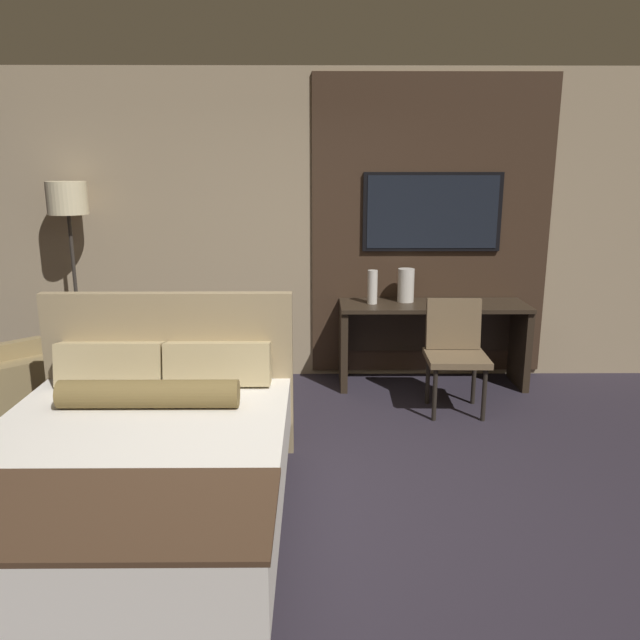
{
  "coord_description": "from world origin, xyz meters",
  "views": [
    {
      "loc": [
        0.18,
        -3.16,
        1.95
      ],
      "look_at": [
        0.21,
        1.09,
        0.9
      ],
      "focal_mm": 35.0,
      "sensor_mm": 36.0,
      "label": 1
    }
  ],
  "objects_px": {
    "desk_chair": "(455,345)",
    "vase_short": "(372,287)",
    "vase_tall": "(406,285)",
    "floor_lamp": "(69,215)",
    "tv": "(432,212)",
    "armchair_by_window": "(11,387)",
    "bed": "(133,475)",
    "desk": "(432,330)"
  },
  "relations": [
    {
      "from": "bed",
      "to": "desk_chair",
      "type": "distance_m",
      "value": 2.78
    },
    {
      "from": "armchair_by_window",
      "to": "desk_chair",
      "type": "bearing_deg",
      "value": -131.65
    },
    {
      "from": "tv",
      "to": "bed",
      "type": "bearing_deg",
      "value": -128.37
    },
    {
      "from": "desk_chair",
      "to": "vase_short",
      "type": "distance_m",
      "value": 0.93
    },
    {
      "from": "bed",
      "to": "floor_lamp",
      "type": "bearing_deg",
      "value": 115.71
    },
    {
      "from": "armchair_by_window",
      "to": "vase_short",
      "type": "height_order",
      "value": "vase_short"
    },
    {
      "from": "bed",
      "to": "vase_short",
      "type": "relative_size",
      "value": 7.1
    },
    {
      "from": "desk",
      "to": "floor_lamp",
      "type": "bearing_deg",
      "value": 180.0
    },
    {
      "from": "desk",
      "to": "vase_tall",
      "type": "relative_size",
      "value": 5.56
    },
    {
      "from": "desk",
      "to": "armchair_by_window",
      "type": "height_order",
      "value": "desk"
    },
    {
      "from": "desk",
      "to": "tv",
      "type": "xyz_separation_m",
      "value": [
        0.0,
        0.22,
        1.04
      ]
    },
    {
      "from": "desk",
      "to": "vase_tall",
      "type": "bearing_deg",
      "value": 167.66
    },
    {
      "from": "bed",
      "to": "desk",
      "type": "xyz_separation_m",
      "value": [
        2.05,
        2.37,
        0.19
      ]
    },
    {
      "from": "desk_chair",
      "to": "vase_tall",
      "type": "height_order",
      "value": "vase_tall"
    },
    {
      "from": "tv",
      "to": "vase_short",
      "type": "relative_size",
      "value": 4.17
    },
    {
      "from": "vase_short",
      "to": "vase_tall",
      "type": "bearing_deg",
      "value": 15.02
    },
    {
      "from": "bed",
      "to": "armchair_by_window",
      "type": "distance_m",
      "value": 2.15
    },
    {
      "from": "vase_short",
      "to": "desk",
      "type": "bearing_deg",
      "value": 3.15
    },
    {
      "from": "desk_chair",
      "to": "vase_short",
      "type": "bearing_deg",
      "value": 139.09
    },
    {
      "from": "vase_tall",
      "to": "vase_short",
      "type": "xyz_separation_m",
      "value": [
        -0.31,
        -0.08,
        0.0
      ]
    },
    {
      "from": "vase_tall",
      "to": "floor_lamp",
      "type": "bearing_deg",
      "value": -178.98
    },
    {
      "from": "tv",
      "to": "vase_short",
      "type": "xyz_separation_m",
      "value": [
        -0.55,
        -0.25,
        -0.64
      ]
    },
    {
      "from": "desk",
      "to": "armchair_by_window",
      "type": "distance_m",
      "value": 3.57
    },
    {
      "from": "bed",
      "to": "vase_short",
      "type": "distance_m",
      "value": 2.84
    },
    {
      "from": "vase_tall",
      "to": "bed",
      "type": "bearing_deg",
      "value": -126.73
    },
    {
      "from": "vase_tall",
      "to": "vase_short",
      "type": "height_order",
      "value": "same"
    },
    {
      "from": "bed",
      "to": "vase_tall",
      "type": "bearing_deg",
      "value": 53.27
    },
    {
      "from": "bed",
      "to": "vase_short",
      "type": "xyz_separation_m",
      "value": [
        1.5,
        2.34,
        0.59
      ]
    },
    {
      "from": "desk",
      "to": "floor_lamp",
      "type": "relative_size",
      "value": 0.91
    },
    {
      "from": "vase_tall",
      "to": "desk_chair",
      "type": "bearing_deg",
      "value": -64.14
    },
    {
      "from": "vase_tall",
      "to": "vase_short",
      "type": "distance_m",
      "value": 0.32
    },
    {
      "from": "armchair_by_window",
      "to": "desk",
      "type": "bearing_deg",
      "value": -121.83
    },
    {
      "from": "armchair_by_window",
      "to": "vase_tall",
      "type": "relative_size",
      "value": 3.48
    },
    {
      "from": "armchair_by_window",
      "to": "bed",
      "type": "bearing_deg",
      "value": 177.43
    },
    {
      "from": "bed",
      "to": "tv",
      "type": "xyz_separation_m",
      "value": [
        2.05,
        2.59,
        1.23
      ]
    },
    {
      "from": "bed",
      "to": "vase_tall",
      "type": "xyz_separation_m",
      "value": [
        1.81,
        2.43,
        0.59
      ]
    },
    {
      "from": "desk",
      "to": "bed",
      "type": "bearing_deg",
      "value": -130.84
    },
    {
      "from": "floor_lamp",
      "to": "vase_tall",
      "type": "height_order",
      "value": "floor_lamp"
    },
    {
      "from": "desk_chair",
      "to": "armchair_by_window",
      "type": "height_order",
      "value": "desk_chair"
    },
    {
      "from": "tv",
      "to": "vase_tall",
      "type": "bearing_deg",
      "value": -145.59
    },
    {
      "from": "tv",
      "to": "armchair_by_window",
      "type": "relative_size",
      "value": 1.2
    },
    {
      "from": "vase_short",
      "to": "tv",
      "type": "bearing_deg",
      "value": 24.26
    }
  ]
}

